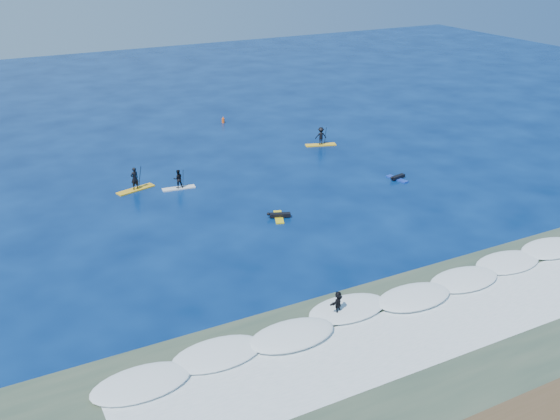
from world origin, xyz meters
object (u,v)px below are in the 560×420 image
prone_paddler_near (279,216)px  prone_paddler_far (397,178)px  wave_surfer (338,304)px  sup_paddler_left (135,182)px  sup_paddler_right (321,137)px  sup_paddler_center (178,181)px  marker_buoy (223,120)px

prone_paddler_near → prone_paddler_far: 12.78m
prone_paddler_far → wave_surfer: 21.85m
sup_paddler_left → sup_paddler_right: (19.50, 3.08, 0.12)m
sup_paddler_right → prone_paddler_far: bearing=-67.4°
wave_surfer → prone_paddler_near: bearing=48.5°
sup_paddler_right → prone_paddler_far: sup_paddler_right is taller
sup_paddler_center → sup_paddler_right: size_ratio=0.88×
sup_paddler_center → prone_paddler_far: 18.52m
marker_buoy → sup_paddler_right: bearing=-64.9°
prone_paddler_near → sup_paddler_center: bearing=49.7°
sup_paddler_center → marker_buoy: size_ratio=3.71×
sup_paddler_center → sup_paddler_right: 16.86m
sup_paddler_left → sup_paddler_center: sup_paddler_left is taller
prone_paddler_near → sup_paddler_left: bearing=59.5°
sup_paddler_right → sup_paddler_left: bearing=-153.8°
prone_paddler_far → sup_paddler_right: bearing=-6.7°
sup_paddler_left → wave_surfer: size_ratio=1.70×
sup_paddler_center → wave_surfer: (1.64, -21.84, 0.09)m
prone_paddler_far → marker_buoy: bearing=4.0°
wave_surfer → marker_buoy: (9.11, 38.06, -0.47)m
sup_paddler_center → prone_paddler_far: bearing=-14.2°
prone_paddler_far → marker_buoy: 23.74m
wave_surfer → sup_paddler_left: bearing=73.7°
prone_paddler_near → sup_paddler_right: bearing=-19.3°
wave_surfer → marker_buoy: bearing=48.4°
prone_paddler_near → prone_paddler_far: bearing=-58.1°
sup_paddler_right → sup_paddler_center: bearing=-147.5°
sup_paddler_right → marker_buoy: (-5.52, 11.78, -0.51)m
prone_paddler_near → wave_surfer: (-3.08, -12.97, 0.64)m
sup_paddler_left → prone_paddler_near: 12.96m
wave_surfer → sup_paddler_center: bearing=66.2°
sup_paddler_center → sup_paddler_right: sup_paddler_right is taller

